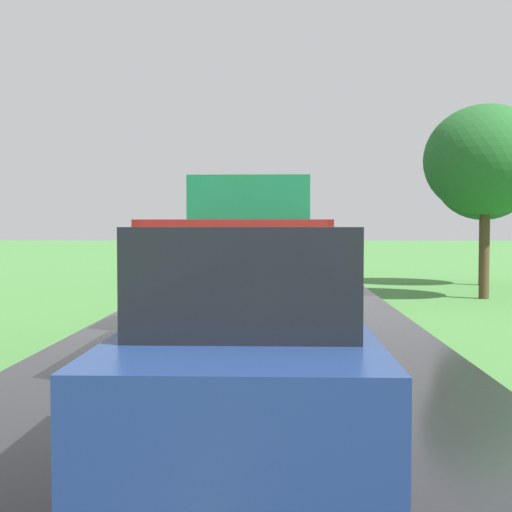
{
  "coord_description": "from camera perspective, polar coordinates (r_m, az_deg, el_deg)",
  "views": [
    {
      "loc": [
        0.5,
        0.96,
        2.0
      ],
      "look_at": [
        0.01,
        15.02,
        1.4
      ],
      "focal_mm": 48.56,
      "sensor_mm": 36.0,
      "label": 1
    }
  ],
  "objects": [
    {
      "name": "banana_truck_near",
      "position": [
        11.61,
        -0.77,
        -0.19
      ],
      "size": [
        2.38,
        5.82,
        2.8
      ],
      "color": "#2D2D30",
      "rests_on": "road_surface"
    },
    {
      "name": "following_car",
      "position": [
        5.29,
        -0.6,
        -7.67
      ],
      "size": [
        1.74,
        4.1,
        1.92
      ],
      "color": "navy",
      "rests_on": "road_surface"
    },
    {
      "name": "roadside_tree_far_left",
      "position": [
        20.21,
        18.39,
        7.48
      ],
      "size": [
        3.37,
        3.37,
        5.35
      ],
      "color": "#4C3823",
      "rests_on": "ground"
    },
    {
      "name": "banana_truck_far",
      "position": [
        24.04,
        0.58,
        1.19
      ],
      "size": [
        2.38,
        5.81,
        2.8
      ],
      "color": "#2D2D30",
      "rests_on": "road_surface"
    },
    {
      "name": "roadside_tree_mid_right",
      "position": [
        24.89,
        18.27,
        6.22
      ],
      "size": [
        3.3,
        3.3,
        5.19
      ],
      "color": "#4C3823",
      "rests_on": "ground"
    }
  ]
}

